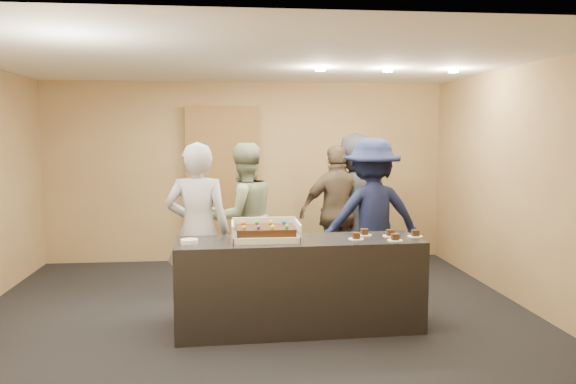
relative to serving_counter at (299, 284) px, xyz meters
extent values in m
plane|color=black|center=(-0.41, 0.65, -0.45)|extent=(6.00, 6.00, 0.00)
plane|color=white|center=(-0.41, 0.65, 2.25)|extent=(6.00, 6.00, 0.00)
cube|color=#9D754C|center=(-0.41, 3.15, 0.90)|extent=(6.00, 0.04, 2.70)
cube|color=#9D754C|center=(-0.41, -1.85, 0.90)|extent=(6.00, 0.04, 2.70)
cube|color=#9D754C|center=(2.59, 0.65, 0.90)|extent=(0.04, 5.00, 2.70)
cube|color=black|center=(0.00, 0.00, 0.00)|extent=(2.42, 0.79, 0.90)
cube|color=brown|center=(-0.79, 3.06, 0.72)|extent=(1.06, 0.15, 2.33)
cube|color=white|center=(-0.33, 0.00, 0.48)|extent=(0.64, 0.44, 0.06)
cube|color=white|center=(-0.65, 0.00, 0.54)|extent=(0.02, 0.44, 0.17)
cube|color=white|center=(-0.01, 0.00, 0.54)|extent=(0.02, 0.44, 0.17)
cube|color=white|center=(-0.33, 0.22, 0.55)|extent=(0.64, 0.02, 0.19)
cube|color=black|center=(-0.33, 0.00, 0.54)|extent=(0.56, 0.39, 0.07)
sphere|color=orange|center=(-0.54, 0.14, 0.60)|extent=(0.04, 0.04, 0.04)
sphere|color=green|center=(-0.41, 0.14, 0.60)|extent=(0.04, 0.04, 0.04)
sphere|color=yellow|center=(-0.27, 0.14, 0.60)|extent=(0.04, 0.04, 0.04)
sphere|color=blue|center=(-0.14, 0.14, 0.60)|extent=(0.04, 0.04, 0.04)
sphere|color=#E8A513|center=(-0.54, -0.14, 0.60)|extent=(0.04, 0.04, 0.04)
sphere|color=purple|center=(-0.41, -0.14, 0.60)|extent=(0.04, 0.04, 0.04)
sphere|color=#F6FB1B|center=(-0.27, -0.14, 0.60)|extent=(0.04, 0.04, 0.04)
sphere|color=green|center=(-0.14, -0.14, 0.60)|extent=(0.04, 0.04, 0.04)
cylinder|color=white|center=(-1.06, -0.10, 0.47)|extent=(0.16, 0.16, 0.04)
cylinder|color=white|center=(0.56, -0.05, 0.45)|extent=(0.15, 0.15, 0.01)
cube|color=black|center=(0.56, -0.05, 0.49)|extent=(0.07, 0.06, 0.06)
cylinder|color=white|center=(0.69, 0.15, 0.45)|extent=(0.15, 0.15, 0.01)
cube|color=black|center=(0.69, 0.15, 0.49)|extent=(0.07, 0.06, 0.06)
cylinder|color=white|center=(0.92, -0.16, 0.45)|extent=(0.15, 0.15, 0.01)
cube|color=black|center=(0.92, -0.16, 0.49)|extent=(0.07, 0.06, 0.06)
cylinder|color=white|center=(0.93, 0.07, 0.45)|extent=(0.15, 0.15, 0.01)
cube|color=black|center=(0.93, 0.07, 0.49)|extent=(0.07, 0.06, 0.06)
cylinder|color=white|center=(1.18, 0.03, 0.45)|extent=(0.15, 0.15, 0.01)
cube|color=black|center=(1.18, 0.03, 0.49)|extent=(0.07, 0.06, 0.06)
imported|color=#A4A4A9|center=(-1.01, 0.45, 0.47)|extent=(0.71, 0.51, 1.85)
imported|color=gray|center=(-0.51, 1.44, 0.46)|extent=(1.09, 0.99, 1.82)
imported|color=#141A3A|center=(1.01, 1.10, 0.49)|extent=(1.26, 0.79, 1.88)
imported|color=brown|center=(0.75, 1.91, 0.44)|extent=(1.10, 0.58, 1.78)
imported|color=#222227|center=(1.03, 2.06, 0.52)|extent=(1.09, 0.87, 1.94)
cylinder|color=#FFEAC6|center=(0.39, 1.15, 2.22)|extent=(0.12, 0.12, 0.03)
cylinder|color=#FFEAC6|center=(1.19, 1.15, 2.22)|extent=(0.12, 0.12, 0.03)
cylinder|color=#FFEAC6|center=(1.99, 1.15, 2.22)|extent=(0.12, 0.12, 0.03)
camera|label=1|loc=(-0.67, -5.37, 1.49)|focal=35.00mm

